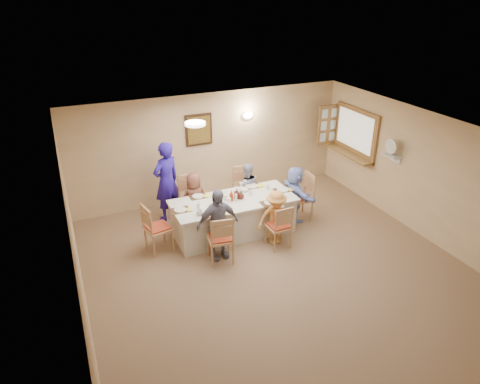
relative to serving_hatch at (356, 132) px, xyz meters
name	(u,v)px	position (x,y,z in m)	size (l,w,h in m)	color
ground	(282,275)	(-3.21, -2.40, -1.50)	(7.00, 7.00, 0.00)	olive
room_walls	(286,199)	(-3.21, -2.40, 0.01)	(7.00, 7.00, 7.00)	tan
wall_picture	(199,130)	(-3.51, 1.06, 0.20)	(0.62, 0.05, 0.72)	#321E11
wall_sconce	(248,115)	(-2.31, 1.04, 0.40)	(0.26, 0.09, 0.18)	white
ceiling_light	(195,124)	(-4.21, -0.90, 0.97)	(0.36, 0.36, 0.05)	white
serving_hatch	(356,132)	(0.00, 0.00, 0.00)	(0.06, 1.50, 1.15)	olive
hatch_sill	(349,154)	(-0.12, 0.00, -0.53)	(0.30, 1.50, 0.05)	olive
shutter_door	(328,125)	(-0.26, 0.76, 0.00)	(0.55, 0.04, 1.00)	olive
fan_shelf	(392,156)	(-0.08, -1.35, -0.10)	(0.22, 0.36, 0.03)	white
desk_fan	(392,149)	(-0.11, -1.35, 0.05)	(0.30, 0.30, 0.28)	#A5A5A8
dining_table	(234,216)	(-3.43, -0.73, -1.12)	(2.48, 1.05, 0.76)	silver
chair_back_left	(193,200)	(-4.03, 0.07, -0.98)	(0.49, 0.49, 1.03)	tan
chair_back_right	(244,190)	(-2.83, 0.07, -0.99)	(0.49, 0.49, 1.02)	tan
chair_front_left	(220,238)	(-4.03, -1.53, -1.01)	(0.47, 0.47, 0.97)	tan
chair_front_right	(278,225)	(-2.83, -1.53, -1.04)	(0.44, 0.44, 0.92)	tan
chair_left_end	(158,227)	(-4.98, -0.73, -1.01)	(0.47, 0.47, 0.99)	tan
chair_right_end	(300,197)	(-1.88, -0.73, -0.98)	(0.50, 0.50, 1.03)	tan
diner_back_left	(194,199)	(-4.03, -0.05, -0.92)	(0.60, 0.42, 1.17)	brown
diner_back_right	(247,189)	(-2.83, -0.05, -0.90)	(0.66, 0.56, 1.19)	#A7A8C4
diner_front_left	(218,224)	(-4.03, -1.41, -0.80)	(0.84, 0.39, 1.40)	gray
diner_front_right	(276,218)	(-2.83, -1.41, -0.94)	(0.79, 0.54, 1.12)	gold
diner_right_end	(295,194)	(-2.01, -0.73, -0.88)	(0.38, 1.15, 1.23)	#9BB1FD
caregiver	(167,182)	(-4.48, 0.42, -0.63)	(0.75, 0.64, 1.75)	#291AAB
placemat_fl	(213,215)	(-4.03, -1.15, -0.74)	(0.37, 0.27, 0.01)	#472B19
plate_fl	(213,214)	(-4.03, -1.15, -0.73)	(0.24, 0.24, 0.01)	white
napkin_fl	(223,214)	(-3.85, -1.20, -0.73)	(0.14, 0.14, 0.01)	#E9F433
placemat_fr	(270,203)	(-2.83, -1.15, -0.74)	(0.36, 0.27, 0.01)	#472B19
plate_fr	(270,203)	(-2.83, -1.15, -0.73)	(0.22, 0.22, 0.01)	white
napkin_fr	(279,202)	(-2.65, -1.20, -0.73)	(0.14, 0.14, 0.01)	#E9F433
placemat_bl	(198,196)	(-4.03, -0.31, -0.74)	(0.35, 0.26, 0.01)	#472B19
plate_bl	(198,196)	(-4.03, -0.31, -0.73)	(0.24, 0.24, 0.01)	white
napkin_bl	(207,196)	(-3.85, -0.36, -0.73)	(0.13, 0.13, 0.01)	#E9F433
placemat_br	(252,186)	(-2.83, -0.31, -0.74)	(0.37, 0.27, 0.01)	#472B19
plate_br	(252,186)	(-2.83, -0.31, -0.73)	(0.26, 0.26, 0.02)	white
napkin_br	(260,186)	(-2.65, -0.36, -0.73)	(0.15, 0.15, 0.01)	#E9F433
placemat_le	(180,210)	(-4.53, -0.73, -0.74)	(0.36, 0.27, 0.01)	#472B19
plate_le	(180,210)	(-4.53, -0.73, -0.73)	(0.24, 0.24, 0.02)	white
napkin_le	(190,209)	(-4.35, -0.78, -0.73)	(0.14, 0.14, 0.01)	#E9F433
placemat_re	(283,190)	(-2.31, -0.73, -0.74)	(0.36, 0.27, 0.01)	#472B19
plate_re	(283,189)	(-2.31, -0.73, -0.73)	(0.26, 0.26, 0.02)	white
napkin_re	(291,189)	(-2.13, -0.78, -0.73)	(0.14, 0.14, 0.01)	#E9F433
teacup_a	(199,213)	(-4.25, -1.05, -0.69)	(0.15, 0.15, 0.10)	white
teacup_b	(241,184)	(-3.03, -0.20, -0.70)	(0.11, 0.11, 0.08)	white
bowl_a	(226,207)	(-3.70, -1.01, -0.71)	(0.26, 0.26, 0.05)	white
bowl_b	(244,190)	(-3.07, -0.44, -0.71)	(0.24, 0.24, 0.06)	white
condiment_ketchup	(231,196)	(-3.48, -0.74, -0.63)	(0.11, 0.11, 0.22)	#B3340F
condiment_brown	(237,194)	(-3.35, -0.70, -0.63)	(0.10, 0.11, 0.21)	#431811
condiment_malt	(241,195)	(-3.28, -0.74, -0.66)	(0.16, 0.16, 0.16)	#431811
drinking_glass	(225,198)	(-3.58, -0.68, -0.68)	(0.07, 0.07, 0.10)	silver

